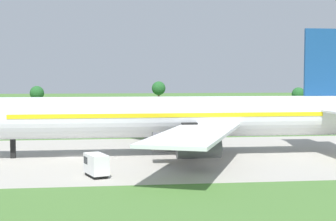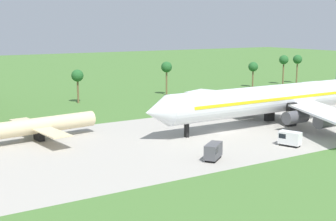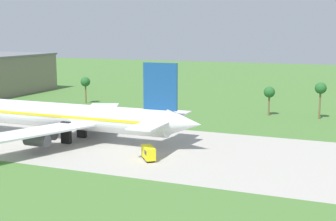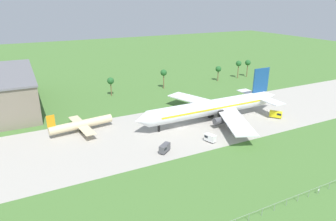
{
  "view_description": "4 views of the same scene",
  "coord_description": "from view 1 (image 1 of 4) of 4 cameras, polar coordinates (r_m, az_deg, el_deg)",
  "views": [
    {
      "loc": [
        4.44,
        -80.07,
        12.44
      ],
      "look_at": [
        14.41,
        -0.06,
        7.09
      ],
      "focal_mm": 55.0,
      "sensor_mm": 36.0,
      "label": 1
    },
    {
      "loc": [
        -62.37,
        -78.16,
        22.79
      ],
      "look_at": [
        -13.93,
        -0.06,
        6.09
      ],
      "focal_mm": 50.0,
      "sensor_mm": 36.0,
      "label": 2
    },
    {
      "loc": [
        82.23,
        -97.9,
        27.44
      ],
      "look_at": [
        42.74,
        -0.06,
        9.29
      ],
      "focal_mm": 50.0,
      "sensor_mm": 36.0,
      "label": 3
    },
    {
      "loc": [
        -54.05,
        -96.87,
        48.42
      ],
      "look_at": [
        -2.87,
        5.0,
        6.0
      ],
      "focal_mm": 32.0,
      "sensor_mm": 36.0,
      "label": 4
    }
  ],
  "objects": [
    {
      "name": "fuel_truck",
      "position": [
        64.67,
        -7.99,
        -5.96
      ],
      "size": [
        3.28,
        4.55,
        2.85
      ],
      "color": "black",
      "rests_on": "ground_plane"
    },
    {
      "name": "ground_plane",
      "position": [
        81.15,
        -10.19,
        -5.08
      ],
      "size": [
        600.0,
        600.0,
        0.0
      ],
      "primitive_type": "plane",
      "color": "#477233"
    },
    {
      "name": "palm_tree_row",
      "position": [
        138.89,
        9.06,
        2.2
      ],
      "size": [
        96.0,
        3.6,
        11.54
      ],
      "color": "brown",
      "rests_on": "ground_plane"
    },
    {
      "name": "taxiway_strip",
      "position": [
        81.15,
        -10.19,
        -5.07
      ],
      "size": [
        320.0,
        44.0,
        0.02
      ],
      "color": "#A8A399",
      "rests_on": "ground_plane"
    },
    {
      "name": "jet_airliner",
      "position": [
        81.13,
        1.25,
        -0.74
      ],
      "size": [
        69.79,
        57.36,
        20.16
      ],
      "color": "white",
      "rests_on": "ground_plane"
    }
  ]
}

